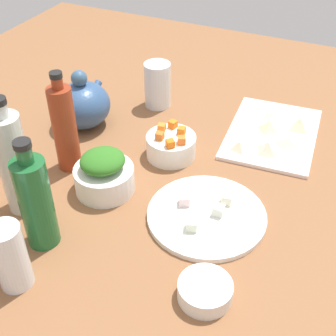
{
  "coord_description": "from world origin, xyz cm",
  "views": [
    {
      "loc": [
        -72.64,
        -33.02,
        70.81
      ],
      "look_at": [
        0.0,
        0.0,
        8.0
      ],
      "focal_mm": 48.94,
      "sensor_mm": 36.0,
      "label": 1
    }
  ],
  "objects": [
    {
      "name": "dumpling_1",
      "position": [
        30.27,
        -15.22,
        5.33
      ],
      "size": [
        4.65,
        4.71,
        2.66
      ],
      "primitive_type": "pyramid",
      "rotation": [
        0.0,
        0.0,
        4.6
      ],
      "color": "beige",
      "rests_on": "cutting_board"
    },
    {
      "name": "carrot_cube_2",
      "position": [
        8.76,
        6.14,
        9.49
      ],
      "size": [
        1.93,
        1.93,
        1.8
      ],
      "primitive_type": "cube",
      "rotation": [
        0.0,
        0.0,
        0.07
      ],
      "color": "orange",
      "rests_on": "bowl_carrots"
    },
    {
      "name": "tofu_cube_2",
      "position": [
        -5.42,
        -6.37,
        5.3
      ],
      "size": [
        2.92,
        2.92,
        2.2
      ],
      "primitive_type": "cube",
      "rotation": [
        0.0,
        0.0,
        2.0
      ],
      "color": "white",
      "rests_on": "plate_tofu"
    },
    {
      "name": "dumpling_4",
      "position": [
        18.87,
        -10.88,
        5.11
      ],
      "size": [
        5.38,
        5.26,
        2.21
      ],
      "primitive_type": "pyramid",
      "rotation": [
        0.0,
        0.0,
        0.63
      ],
      "color": "beige",
      "rests_on": "cutting_board"
    },
    {
      "name": "dumpling_5",
      "position": [
        36.23,
        -15.13,
        5.06
      ],
      "size": [
        5.96,
        6.45,
        2.13
      ],
      "primitive_type": "pyramid",
      "rotation": [
        0.0,
        0.0,
        1.29
      ],
      "color": "beige",
      "rests_on": "cutting_board"
    },
    {
      "name": "bottle_1",
      "position": [
        -19.15,
        25.4,
        14.78
      ],
      "size": [
        6.4,
        6.4,
        26.54
      ],
      "color": "silver",
      "rests_on": "tabletop"
    },
    {
      "name": "drinking_glass_0",
      "position": [
        -36.03,
        13.65,
        9.81
      ],
      "size": [
        6.03,
        6.03,
        13.62
      ],
      "primitive_type": "cylinder",
      "color": "white",
      "rests_on": "tabletop"
    },
    {
      "name": "tofu_cube_1",
      "position": [
        -5.48,
        -13.99,
        5.3
      ],
      "size": [
        2.22,
        2.22,
        2.2
      ],
      "primitive_type": "cube",
      "rotation": [
        0.0,
        0.0,
        0.01
      ],
      "color": "white",
      "rests_on": "plate_tofu"
    },
    {
      "name": "bowl_carrots",
      "position": [
        10.77,
        4.08,
        5.79
      ],
      "size": [
        12.18,
        12.18,
        5.59
      ],
      "primitive_type": "cylinder",
      "color": "white",
      "rests_on": "tabletop"
    },
    {
      "name": "tofu_cube_0",
      "position": [
        -11.73,
        -10.54,
        5.3
      ],
      "size": [
        2.79,
        2.79,
        2.2
      ],
      "primitive_type": "cube",
      "rotation": [
        0.0,
        0.0,
        0.32
      ],
      "color": "white",
      "rests_on": "plate_tofu"
    },
    {
      "name": "carrot_cube_3",
      "position": [
        12.21,
        7.24,
        9.49
      ],
      "size": [
        2.12,
        2.12,
        1.8
      ],
      "primitive_type": "cube",
      "rotation": [
        0.0,
        0.0,
        0.2
      ],
      "color": "orange",
      "rests_on": "bowl_carrots"
    },
    {
      "name": "carrot_cube_4",
      "position": [
        12.91,
        2.27,
        9.49
      ],
      "size": [
        2.0,
        2.0,
        1.8
      ],
      "primitive_type": "cube",
      "rotation": [
        0.0,
        0.0,
        1.69
      ],
      "color": "orange",
      "rests_on": "bowl_carrots"
    },
    {
      "name": "bowl_greens",
      "position": [
        -7.1,
        12.3,
        5.95
      ],
      "size": [
        13.36,
        13.36,
        5.9
      ],
      "primitive_type": "cylinder",
      "color": "white",
      "rests_on": "tabletop"
    },
    {
      "name": "drinking_glass_1",
      "position": [
        31.67,
        17.67,
        9.43
      ],
      "size": [
        7.47,
        7.47,
        12.86
      ],
      "primitive_type": "cylinder",
      "color": "white",
      "rests_on": "tabletop"
    },
    {
      "name": "chopped_greens_mound",
      "position": [
        -7.1,
        12.3,
        11.04
      ],
      "size": [
        13.6,
        13.51,
        4.28
      ],
      "primitive_type": "ellipsoid",
      "rotation": [
        0.0,
        0.0,
        2.46
      ],
      "color": "#307222",
      "rests_on": "bowl_greens"
    },
    {
      "name": "dumpling_2",
      "position": [
        34.41,
        -22.49,
        5.59
      ],
      "size": [
        6.63,
        6.63,
        3.19
      ],
      "primitive_type": "pyramid",
      "rotation": [
        0.0,
        0.0,
        2.38
      ],
      "color": "beige",
      "rests_on": "cutting_board"
    },
    {
      "name": "bowl_small_side",
      "position": [
        -25.05,
        -18.48,
        4.7
      ],
      "size": [
        9.73,
        9.73,
        3.41
      ],
      "primitive_type": "cylinder",
      "color": "white",
      "rests_on": "tabletop"
    },
    {
      "name": "cutting_board",
      "position": [
        29.91,
        -16.55,
        3.5
      ],
      "size": [
        32.59,
        24.35,
        1.0
      ],
      "primitive_type": "cube",
      "rotation": [
        0.0,
        0.0,
        0.07
      ],
      "color": "white",
      "rests_on": "tabletop"
    },
    {
      "name": "carrot_cube_5",
      "position": [
        6.85,
        2.55,
        9.49
      ],
      "size": [
        2.55,
        2.55,
        1.8
      ],
      "primitive_type": "cube",
      "rotation": [
        0.0,
        0.0,
        2.35
      ],
      "color": "orange",
      "rests_on": "bowl_carrots"
    },
    {
      "name": "plate_tofu",
      "position": [
        -6.22,
        -11.73,
        3.6
      ],
      "size": [
        25.09,
        25.09,
        1.2
      ],
      "primitive_type": "cylinder",
      "color": "white",
      "rests_on": "tabletop"
    },
    {
      "name": "carrot_cube_0",
      "position": [
        14.72,
        5.37,
        9.49
      ],
      "size": [
        2.18,
        2.18,
        1.8
      ],
      "primitive_type": "cube",
      "rotation": [
        0.0,
        0.0,
        1.33
      ],
      "color": "orange",
      "rests_on": "bowl_carrots"
    },
    {
      "name": "bottle_2",
      "position": [
        -3.05,
        24.41,
        13.89
      ],
      "size": [
        5.53,
        5.53,
        24.62
      ],
      "color": "maroon",
      "rests_on": "tabletop"
    },
    {
      "name": "tabletop",
      "position": [
        0.0,
        0.0,
        1.5
      ],
      "size": [
        190.0,
        190.0,
        3.0
      ],
      "primitive_type": "cube",
      "color": "brown",
      "rests_on": "ground"
    },
    {
      "name": "carrot_cube_1",
      "position": [
        9.25,
        0.68,
        9.49
      ],
      "size": [
        2.41,
        2.41,
        1.8
      ],
      "primitive_type": "cube",
      "rotation": [
        0.0,
        0.0,
        0.46
      ],
      "color": "orange",
      "rests_on": "bowl_carrots"
    },
    {
      "name": "dumpling_3",
      "position": [
        20.49,
        -17.47,
        5.47
      ],
      "size": [
        6.15,
        6.24,
        2.93
      ],
      "primitive_type": "pyramid",
      "rotation": [
        0.0,
        0.0,
        4.19
      ],
      "color": "beige",
      "rests_on": "cutting_board"
    },
    {
      "name": "dumpling_0",
      "position": [
        25.36,
        -21.47,
        5.08
      ],
      "size": [
        5.57,
        6.11,
        2.17
      ],
      "primitive_type": "pyramid",
      "rotation": [
        0.0,
        0.0,
        4.54
      ],
      "color": "beige",
      "rests_on": "cutting_board"
    },
    {
      "name": "teapot",
      "position": [
        14.05,
        31.22,
        9.3
      ],
      "size": [
        16.61,
        14.55,
        15.94
      ],
      "color": "#325380",
      "rests_on": "tabletop"
    },
    {
      "name": "bottle_0",
      "position": [
        -25.5,
        15.45,
        13.3
      ],
      "size": [
        6.34,
        6.34,
        23.91
      ],
      "color": "#1E5E2D",
      "rests_on": "tabletop"
    },
    {
      "name": "tofu_cube_3",
      "position": [
        -1.44,
        -14.4,
        5.3
      ],
      "size": [
        2.61,
        2.61,
        2.2
      ],
      "primitive_type": "cube",
      "rotation": [
        0.0,
        0.0,
        1.78
      ],
      "color": "silver",
      "rests_on": "plate_tofu"
    }
  ]
}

